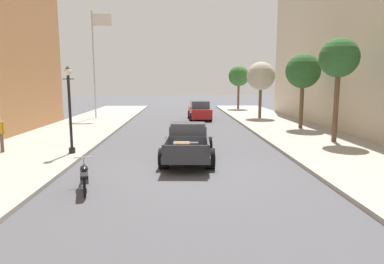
{
  "coord_description": "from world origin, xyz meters",
  "views": [
    {
      "loc": [
        -0.25,
        -12.59,
        3.34
      ],
      "look_at": [
        0.3,
        2.93,
        1.0
      ],
      "focal_mm": 31.55,
      "sensor_mm": 36.0,
      "label": 1
    }
  ],
  "objects_px": {
    "street_lamp_near": "(70,103)",
    "street_tree_second": "(303,71)",
    "street_tree_nearest": "(339,59)",
    "street_tree_farthest": "(239,76)",
    "motorcycle_parked": "(84,176)",
    "street_tree_third": "(261,76)",
    "car_background_red": "(200,111)",
    "hotrod_truck_gunmetal": "(188,142)",
    "flagpole": "(96,53)"
  },
  "relations": [
    {
      "from": "street_tree_nearest",
      "to": "street_tree_third",
      "type": "relative_size",
      "value": 1.11
    },
    {
      "from": "hotrod_truck_gunmetal",
      "to": "street_tree_third",
      "type": "relative_size",
      "value": 1.03
    },
    {
      "from": "street_tree_second",
      "to": "street_tree_nearest",
      "type": "bearing_deg",
      "value": -90.92
    },
    {
      "from": "motorcycle_parked",
      "to": "street_tree_nearest",
      "type": "bearing_deg",
      "value": 33.03
    },
    {
      "from": "flagpole",
      "to": "street_tree_farthest",
      "type": "height_order",
      "value": "flagpole"
    },
    {
      "from": "street_tree_second",
      "to": "motorcycle_parked",
      "type": "bearing_deg",
      "value": -131.89
    },
    {
      "from": "street_lamp_near",
      "to": "flagpole",
      "type": "xyz_separation_m",
      "value": [
        -2.33,
        14.84,
        3.39
      ]
    },
    {
      "from": "street_lamp_near",
      "to": "street_tree_farthest",
      "type": "height_order",
      "value": "street_tree_farthest"
    },
    {
      "from": "street_tree_farthest",
      "to": "motorcycle_parked",
      "type": "bearing_deg",
      "value": -108.53
    },
    {
      "from": "street_lamp_near",
      "to": "flagpole",
      "type": "height_order",
      "value": "flagpole"
    },
    {
      "from": "street_tree_third",
      "to": "street_tree_nearest",
      "type": "bearing_deg",
      "value": -84.42
    },
    {
      "from": "street_lamp_near",
      "to": "street_tree_third",
      "type": "relative_size",
      "value": 0.79
    },
    {
      "from": "hotrod_truck_gunmetal",
      "to": "motorcycle_parked",
      "type": "height_order",
      "value": "hotrod_truck_gunmetal"
    },
    {
      "from": "street_tree_third",
      "to": "street_tree_farthest",
      "type": "distance_m",
      "value": 9.99
    },
    {
      "from": "car_background_red",
      "to": "street_tree_nearest",
      "type": "relative_size",
      "value": 0.81
    },
    {
      "from": "hotrod_truck_gunmetal",
      "to": "street_tree_third",
      "type": "height_order",
      "value": "street_tree_third"
    },
    {
      "from": "flagpole",
      "to": "street_tree_second",
      "type": "bearing_deg",
      "value": -24.65
    },
    {
      "from": "car_background_red",
      "to": "street_tree_nearest",
      "type": "xyz_separation_m",
      "value": [
        6.5,
        -12.15,
        3.7
      ]
    },
    {
      "from": "street_lamp_near",
      "to": "street_tree_nearest",
      "type": "bearing_deg",
      "value": 10.54
    },
    {
      "from": "hotrod_truck_gunmetal",
      "to": "street_tree_second",
      "type": "height_order",
      "value": "street_tree_second"
    },
    {
      "from": "car_background_red",
      "to": "street_tree_third",
      "type": "relative_size",
      "value": 0.9
    },
    {
      "from": "hotrod_truck_gunmetal",
      "to": "street_tree_farthest",
      "type": "bearing_deg",
      "value": 75.54
    },
    {
      "from": "street_tree_nearest",
      "to": "hotrod_truck_gunmetal",
      "type": "bearing_deg",
      "value": -157.83
    },
    {
      "from": "street_lamp_near",
      "to": "hotrod_truck_gunmetal",
      "type": "bearing_deg",
      "value": -8.48
    },
    {
      "from": "hotrod_truck_gunmetal",
      "to": "car_background_red",
      "type": "height_order",
      "value": "car_background_red"
    },
    {
      "from": "flagpole",
      "to": "street_tree_second",
      "type": "height_order",
      "value": "flagpole"
    },
    {
      "from": "car_background_red",
      "to": "street_tree_farthest",
      "type": "height_order",
      "value": "street_tree_farthest"
    },
    {
      "from": "car_background_red",
      "to": "flagpole",
      "type": "relative_size",
      "value": 0.48
    },
    {
      "from": "street_lamp_near",
      "to": "street_tree_second",
      "type": "relative_size",
      "value": 0.76
    },
    {
      "from": "hotrod_truck_gunmetal",
      "to": "street_tree_second",
      "type": "relative_size",
      "value": 0.99
    },
    {
      "from": "motorcycle_parked",
      "to": "street_tree_third",
      "type": "height_order",
      "value": "street_tree_third"
    },
    {
      "from": "street_lamp_near",
      "to": "street_tree_farthest",
      "type": "relative_size",
      "value": 0.77
    },
    {
      "from": "street_lamp_near",
      "to": "street_tree_second",
      "type": "distance_m",
      "value": 15.35
    },
    {
      "from": "motorcycle_parked",
      "to": "street_tree_farthest",
      "type": "distance_m",
      "value": 31.06
    },
    {
      "from": "hotrod_truck_gunmetal",
      "to": "flagpole",
      "type": "xyz_separation_m",
      "value": [
        -7.54,
        15.62,
        5.02
      ]
    },
    {
      "from": "street_lamp_near",
      "to": "street_tree_nearest",
      "type": "xyz_separation_m",
      "value": [
        13.08,
        2.43,
        2.09
      ]
    },
    {
      "from": "flagpole",
      "to": "street_tree_third",
      "type": "height_order",
      "value": "flagpole"
    },
    {
      "from": "flagpole",
      "to": "street_tree_farthest",
      "type": "bearing_deg",
      "value": 34.32
    },
    {
      "from": "street_lamp_near",
      "to": "street_tree_third",
      "type": "height_order",
      "value": "street_tree_third"
    },
    {
      "from": "car_background_red",
      "to": "street_tree_nearest",
      "type": "bearing_deg",
      "value": -61.87
    },
    {
      "from": "street_tree_third",
      "to": "street_tree_farthest",
      "type": "height_order",
      "value": "street_tree_farthest"
    },
    {
      "from": "street_tree_third",
      "to": "car_background_red",
      "type": "bearing_deg",
      "value": 178.45
    },
    {
      "from": "flagpole",
      "to": "street_tree_farthest",
      "type": "relative_size",
      "value": 1.83
    },
    {
      "from": "flagpole",
      "to": "hotrod_truck_gunmetal",
      "type": "bearing_deg",
      "value": -64.23
    },
    {
      "from": "street_tree_nearest",
      "to": "street_tree_farthest",
      "type": "relative_size",
      "value": 1.08
    },
    {
      "from": "car_background_red",
      "to": "street_tree_farthest",
      "type": "relative_size",
      "value": 0.87
    },
    {
      "from": "street_tree_nearest",
      "to": "street_tree_second",
      "type": "height_order",
      "value": "street_tree_nearest"
    },
    {
      "from": "flagpole",
      "to": "street_tree_nearest",
      "type": "xyz_separation_m",
      "value": [
        15.42,
        -12.41,
        -1.3
      ]
    },
    {
      "from": "car_background_red",
      "to": "street_tree_farthest",
      "type": "bearing_deg",
      "value": 62.52
    },
    {
      "from": "street_tree_second",
      "to": "street_lamp_near",
      "type": "bearing_deg",
      "value": -149.6
    }
  ]
}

